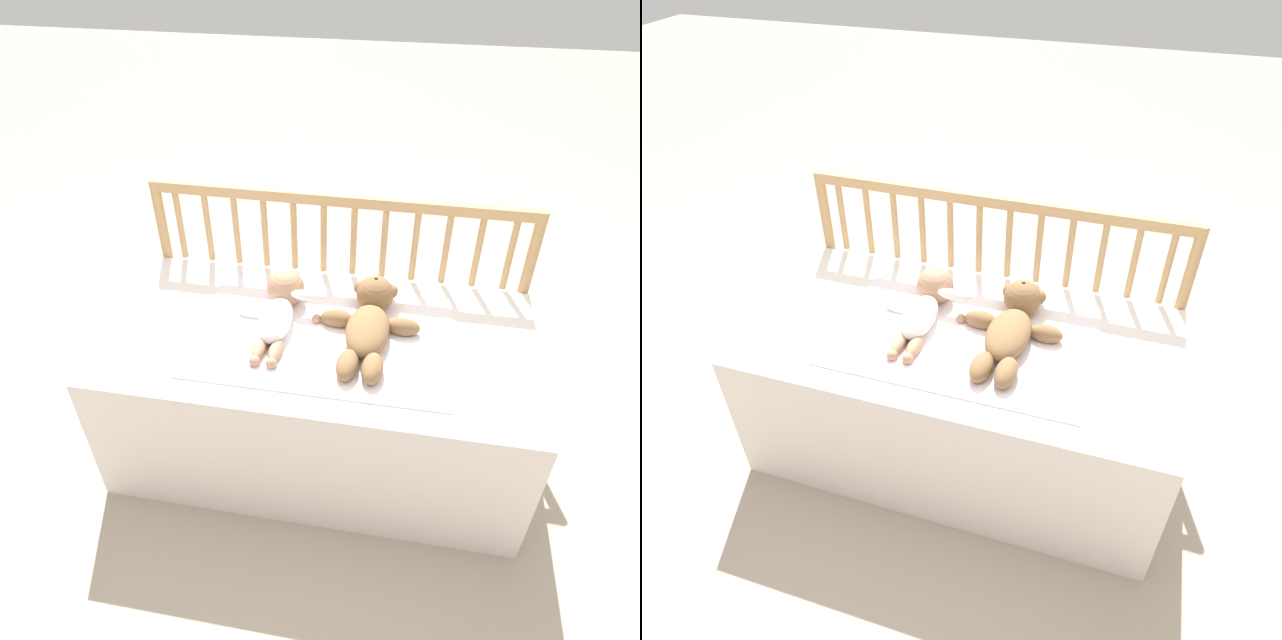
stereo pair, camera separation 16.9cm
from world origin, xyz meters
The scene contains 6 objects.
ground_plane centered at (0.00, 0.00, 0.00)m, with size 12.00×12.00×0.00m, color tan.
crib_mattress centered at (0.00, 0.00, 0.25)m, with size 1.30×0.67×0.49m.
crib_rail centered at (0.00, 0.36, 0.57)m, with size 1.30×0.04×0.79m.
blanket centered at (0.01, 0.00, 0.50)m, with size 0.77×0.51×0.01m.
teddy_bear centered at (0.14, 0.04, 0.54)m, with size 0.31×0.43×0.12m.
baby centered at (-0.14, 0.06, 0.54)m, with size 0.27×0.38×0.12m.
Camera 1 is at (0.23, -1.30, 1.61)m, focal length 32.00 mm.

